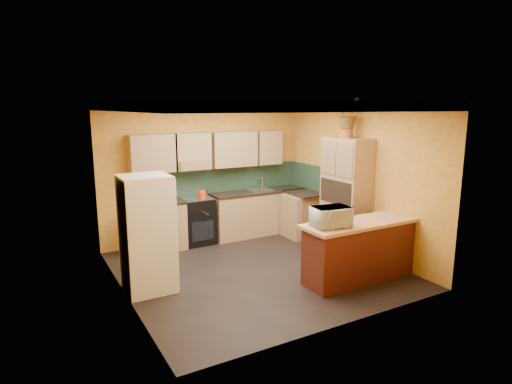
# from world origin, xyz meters

# --- Properties ---
(room_shell) EXTENTS (4.24, 4.24, 2.72)m
(room_shell) POSITION_xyz_m (0.02, 0.28, 2.09)
(room_shell) COLOR black
(room_shell) RESTS_ON ground
(base_cabinets_back) EXTENTS (3.65, 0.60, 0.88)m
(base_cabinets_back) POSITION_xyz_m (0.30, 1.80, 0.44)
(base_cabinets_back) COLOR tan
(base_cabinets_back) RESTS_ON ground
(countertop_back) EXTENTS (3.65, 0.62, 0.04)m
(countertop_back) POSITION_xyz_m (0.30, 1.80, 0.90)
(countertop_back) COLOR black
(countertop_back) RESTS_ON base_cabinets_back
(stove) EXTENTS (0.58, 0.58, 0.91)m
(stove) POSITION_xyz_m (-0.32, 1.80, 0.46)
(stove) COLOR black
(stove) RESTS_ON ground
(kettle) EXTENTS (0.19, 0.19, 0.18)m
(kettle) POSITION_xyz_m (-0.22, 1.75, 1.00)
(kettle) COLOR red
(kettle) RESTS_ON stove
(sink) EXTENTS (0.48, 0.40, 0.03)m
(sink) POSITION_xyz_m (1.08, 1.80, 0.94)
(sink) COLOR silver
(sink) RESTS_ON countertop_back
(base_cabinets_right) EXTENTS (0.60, 0.80, 0.88)m
(base_cabinets_right) POSITION_xyz_m (1.80, 1.17, 0.44)
(base_cabinets_right) COLOR tan
(base_cabinets_right) RESTS_ON ground
(countertop_right) EXTENTS (0.62, 0.80, 0.04)m
(countertop_right) POSITION_xyz_m (1.80, 1.17, 0.90)
(countertop_right) COLOR black
(countertop_right) RESTS_ON base_cabinets_right
(fridge) EXTENTS (0.68, 0.66, 1.70)m
(fridge) POSITION_xyz_m (-1.75, 0.10, 0.85)
(fridge) COLOR white
(fridge) RESTS_ON ground
(pantry) EXTENTS (0.48, 0.90, 2.10)m
(pantry) POSITION_xyz_m (1.85, -0.01, 1.05)
(pantry) COLOR tan
(pantry) RESTS_ON ground
(fern_pot) EXTENTS (0.22, 0.22, 0.16)m
(fern_pot) POSITION_xyz_m (1.85, 0.04, 2.18)
(fern_pot) COLOR #A74F28
(fern_pot) RESTS_ON pantry
(fern) EXTENTS (0.60, 0.56, 0.53)m
(fern) POSITION_xyz_m (1.85, 0.04, 2.52)
(fern) COLOR tan
(fern) RESTS_ON fern_pot
(breakfast_bar) EXTENTS (1.80, 0.55, 0.88)m
(breakfast_bar) POSITION_xyz_m (1.19, -1.12, 0.44)
(breakfast_bar) COLOR #541613
(breakfast_bar) RESTS_ON ground
(bar_top) EXTENTS (1.90, 0.65, 0.05)m
(bar_top) POSITION_xyz_m (1.19, -1.12, 0.91)
(bar_top) COLOR tan
(bar_top) RESTS_ON breakfast_bar
(microwave) EXTENTS (0.57, 0.43, 0.29)m
(microwave) POSITION_xyz_m (0.61, -1.12, 1.08)
(microwave) COLOR white
(microwave) RESTS_ON bar_top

